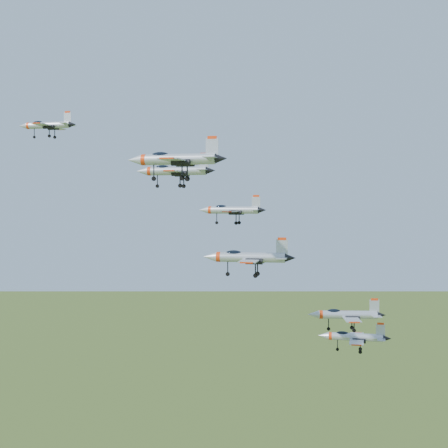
{
  "coord_description": "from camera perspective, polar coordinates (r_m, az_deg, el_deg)",
  "views": [
    {
      "loc": [
        12.62,
        -99.32,
        136.25
      ],
      "look_at": [
        9.96,
        -0.89,
        133.48
      ],
      "focal_mm": 50.0,
      "sensor_mm": 36.0,
      "label": 1
    }
  ],
  "objects": [
    {
      "name": "jet_lead",
      "position": [
        122.89,
        -15.92,
        8.69
      ],
      "size": [
        11.72,
        9.84,
        3.14
      ],
      "rotation": [
        0.0,
        0.0,
        -0.19
      ],
      "color": "#B5BCC3"
    },
    {
      "name": "jet_left_high",
      "position": [
        95.29,
        -4.56,
        4.88
      ],
      "size": [
        12.46,
        10.42,
        3.33
      ],
      "rotation": [
        0.0,
        0.0,
        -0.16
      ],
      "color": "#B5BCC3"
    },
    {
      "name": "jet_right_high",
      "position": [
        84.04,
        -4.49,
        5.94
      ],
      "size": [
        13.93,
        11.7,
        3.74
      ],
      "rotation": [
        0.0,
        0.0,
        -0.19
      ],
      "color": "#B5BCC3"
    },
    {
      "name": "jet_left_low",
      "position": [
        105.23,
        0.67,
        1.3
      ],
      "size": [
        11.71,
        9.9,
        3.16
      ],
      "rotation": [
        0.0,
        0.0,
        -0.24
      ],
      "color": "#B5BCC3"
    },
    {
      "name": "jet_right_low",
      "position": [
        91.18,
        2.18,
        -3.04
      ],
      "size": [
        13.74,
        11.49,
        3.68
      ],
      "rotation": [
        0.0,
        0.0,
        -0.15
      ],
      "color": "#B5BCC3"
    },
    {
      "name": "jet_trail",
      "position": [
        96.82,
        11.06,
        -8.13
      ],
      "size": [
        11.79,
        9.68,
        3.16
      ],
      "rotation": [
        0.0,
        0.0,
        -0.02
      ],
      "color": "#B5BCC3"
    },
    {
      "name": "jet_extra",
      "position": [
        108.88,
        11.74,
        -10.06
      ],
      "size": [
        12.14,
        10.2,
        3.26
      ],
      "rotation": [
        0.0,
        0.0,
        -0.19
      ],
      "color": "#B5BCC3"
    }
  ]
}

